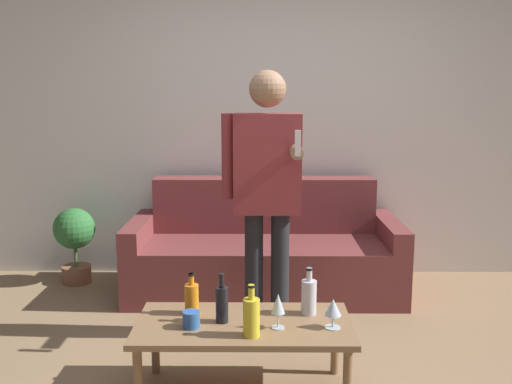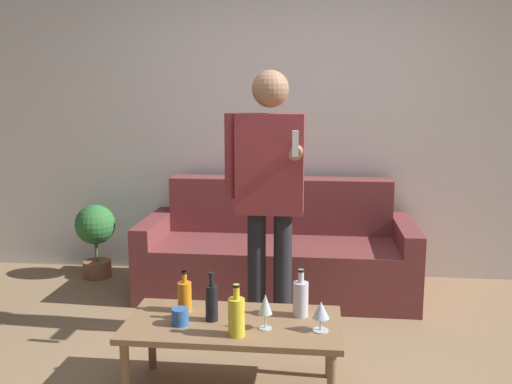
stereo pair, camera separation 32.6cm
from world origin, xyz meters
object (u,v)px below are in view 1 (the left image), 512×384
couch (264,252)px  coffee_table (244,330)px  bottle_orange (309,296)px  person_standing_front (266,183)px

couch → coffee_table: bearing=-94.2°
couch → bottle_orange: 1.46m
coffee_table → bottle_orange: 0.38m
couch → coffee_table: size_ratio=1.88×
couch → bottle_orange: bearing=-81.4°
couch → person_standing_front: 1.09m
bottle_orange → person_standing_front: (-0.21, 0.58, 0.49)m
couch → person_standing_front: bearing=-89.7°
bottle_orange → coffee_table: bearing=-161.4°
bottle_orange → person_standing_front: 0.79m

